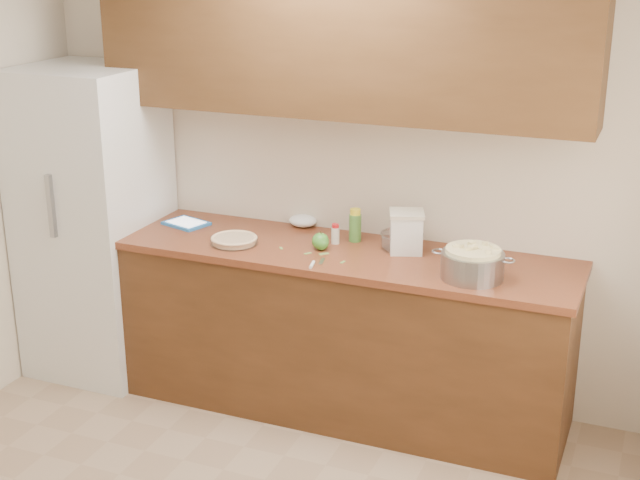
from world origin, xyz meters
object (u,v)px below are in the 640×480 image
at_px(flour_canister, 406,231).
at_px(tablet, 186,223).
at_px(colander, 472,264).
at_px(pie, 234,240).

height_order(flour_canister, tablet, flour_canister).
bearing_deg(tablet, colander, 10.24).
bearing_deg(pie, colander, -0.68).
bearing_deg(tablet, pie, -8.22).
height_order(pie, tablet, pie).
xyz_separation_m(flour_canister, tablet, (-1.29, -0.04, -0.10)).
distance_m(colander, flour_canister, 0.48).
bearing_deg(tablet, flour_canister, 18.90).
bearing_deg(colander, flour_canister, 148.75).
bearing_deg(pie, tablet, 154.51).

